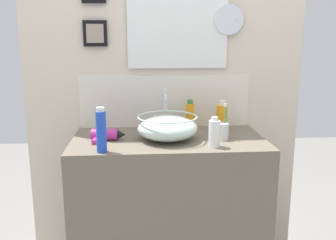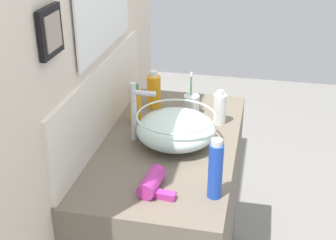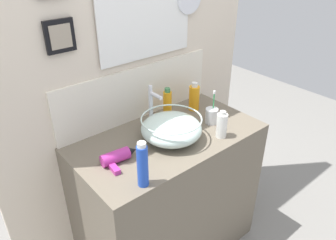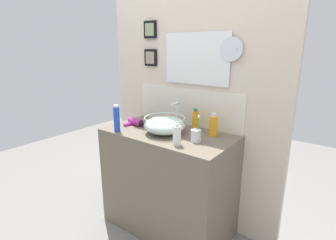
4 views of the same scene
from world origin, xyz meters
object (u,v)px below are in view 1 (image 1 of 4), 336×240
object	(u,v)px
glass_bowl_sink	(167,127)
toothbrush_cup	(222,131)
lotion_bottle	(101,131)
shampoo_bottle	(222,117)
soap_dispenser	(190,116)
hair_drier	(107,135)
spray_bottle	(214,133)
faucet	(165,108)

from	to	relation	value
glass_bowl_sink	toothbrush_cup	size ratio (longest dim) A/B	1.64
glass_bowl_sink	lotion_bottle	size ratio (longest dim) A/B	1.47
shampoo_bottle	soap_dispenser	distance (m)	0.18
hair_drier	spray_bottle	bearing A→B (deg)	-16.71
toothbrush_cup	shampoo_bottle	size ratio (longest dim) A/B	1.09
toothbrush_cup	soap_dispenser	distance (m)	0.27
lotion_bottle	soap_dispenser	xyz separation A→B (m)	(0.47, 0.40, -0.02)
glass_bowl_sink	toothbrush_cup	xyz separation A→B (m)	(0.29, -0.01, -0.02)
shampoo_bottle	toothbrush_cup	bearing A→B (deg)	-101.72
hair_drier	toothbrush_cup	distance (m)	0.61
spray_bottle	hair_drier	bearing A→B (deg)	163.29
glass_bowl_sink	soap_dispenser	bearing A→B (deg)	54.65
toothbrush_cup	lotion_bottle	bearing A→B (deg)	-163.61
glass_bowl_sink	hair_drier	xyz separation A→B (m)	(-0.32, 0.01, -0.04)
hair_drier	lotion_bottle	world-z (taller)	lotion_bottle
hair_drier	spray_bottle	size ratio (longest dim) A/B	1.22
hair_drier	toothbrush_cup	world-z (taller)	toothbrush_cup
toothbrush_cup	glass_bowl_sink	bearing A→B (deg)	177.20
faucet	shampoo_bottle	xyz separation A→B (m)	(0.33, 0.01, -0.06)
faucet	toothbrush_cup	distance (m)	0.35
glass_bowl_sink	toothbrush_cup	distance (m)	0.29
toothbrush_cup	soap_dispenser	xyz separation A→B (m)	(-0.14, 0.22, 0.04)
glass_bowl_sink	faucet	xyz separation A→B (m)	(0.00, 0.16, 0.07)
glass_bowl_sink	shampoo_bottle	size ratio (longest dim) A/B	1.80
glass_bowl_sink	spray_bottle	xyz separation A→B (m)	(0.22, -0.15, 0.00)
hair_drier	lotion_bottle	xyz separation A→B (m)	(-0.01, -0.21, 0.08)
faucet	toothbrush_cup	bearing A→B (deg)	-31.47
hair_drier	spray_bottle	world-z (taller)	spray_bottle
glass_bowl_sink	soap_dispenser	size ratio (longest dim) A/B	1.77
hair_drier	spray_bottle	xyz separation A→B (m)	(0.54, -0.16, 0.04)
lotion_bottle	spray_bottle	distance (m)	0.55
glass_bowl_sink	spray_bottle	distance (m)	0.27
faucet	hair_drier	bearing A→B (deg)	-154.90
soap_dispenser	shampoo_bottle	bearing A→B (deg)	-12.00
shampoo_bottle	spray_bottle	size ratio (longest dim) A/B	1.17
hair_drier	shampoo_bottle	xyz separation A→B (m)	(0.65, 0.16, 0.05)
glass_bowl_sink	faucet	size ratio (longest dim) A/B	1.28
toothbrush_cup	spray_bottle	distance (m)	0.15
glass_bowl_sink	shampoo_bottle	world-z (taller)	shampoo_bottle
faucet	spray_bottle	world-z (taller)	faucet
lotion_bottle	shampoo_bottle	xyz separation A→B (m)	(0.65, 0.37, -0.02)
toothbrush_cup	lotion_bottle	xyz separation A→B (m)	(-0.62, -0.18, 0.06)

